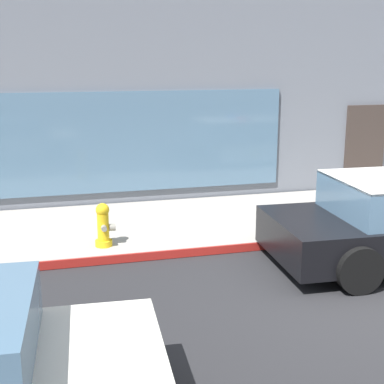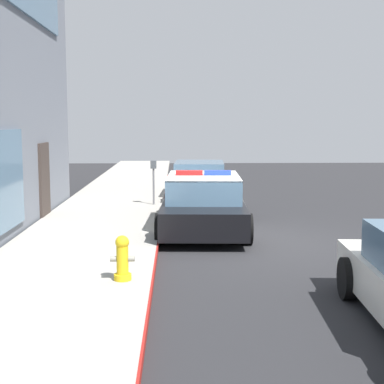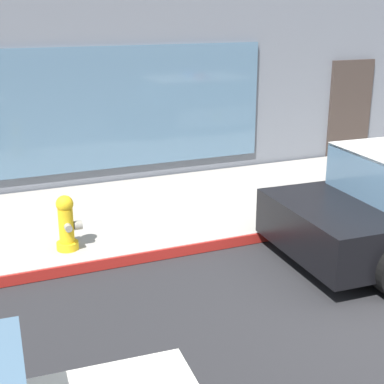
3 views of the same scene
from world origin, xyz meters
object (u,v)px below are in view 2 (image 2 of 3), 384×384
(fire_hydrant, at_px, (122,258))
(parking_meter, at_px, (154,174))
(car_down_street, at_px, (199,181))
(police_cruiser, at_px, (203,203))

(fire_hydrant, bearing_deg, parking_meter, -1.24)
(fire_hydrant, relative_size, car_down_street, 0.16)
(fire_hydrant, relative_size, parking_meter, 0.54)
(fire_hydrant, xyz_separation_m, parking_meter, (8.25, -0.18, 0.58))
(car_down_street, bearing_deg, fire_hydrant, 174.11)
(fire_hydrant, distance_m, car_down_street, 10.59)
(car_down_street, bearing_deg, police_cruiser, -178.24)
(police_cruiser, bearing_deg, parking_meter, 24.24)
(police_cruiser, distance_m, parking_meter, 3.65)
(parking_meter, bearing_deg, police_cruiser, -158.17)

